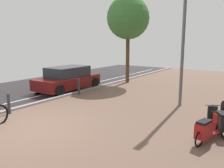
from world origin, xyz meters
TOP-DOWN VIEW (x-y plane):
  - ground at (1.43, 0.00)m, footprint 21.00×40.00m
  - scooter_far at (5.40, 3.16)m, footprint 0.97×1.55m
  - scooter_extra at (5.23, 2.24)m, footprint 0.70×1.73m
  - parked_car_near at (-3.47, 5.42)m, footprint 1.95×4.08m
  - lamp_post at (3.30, 5.72)m, footprint 0.20×0.52m
  - street_tree at (-1.82, 9.71)m, footprint 2.92×2.92m
  - bollard_near at (-2.05, 0.60)m, footprint 0.12×0.12m
  - bollard_far at (-2.05, 4.81)m, footprint 0.12×0.12m

SIDE VIEW (x-z plane):
  - ground at x=1.43m, z-range -0.09..0.04m
  - scooter_extra at x=5.23m, z-range 0.01..0.75m
  - scooter_far at x=5.40m, z-range 0.01..0.77m
  - bollard_near at x=-2.05m, z-range 0.00..0.83m
  - bollard_far at x=-2.05m, z-range 0.00..0.88m
  - parked_car_near at x=-3.47m, z-range -0.03..1.37m
  - lamp_post at x=3.30m, z-range 0.32..6.07m
  - street_tree at x=-1.82m, z-range 1.48..7.42m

